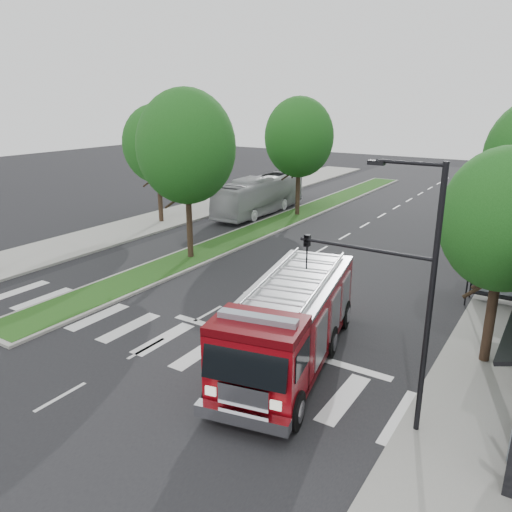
{
  "coord_description": "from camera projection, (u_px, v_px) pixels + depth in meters",
  "views": [
    {
      "loc": [
        13.25,
        -16.64,
        9.5
      ],
      "look_at": [
        0.17,
        3.85,
        1.8
      ],
      "focal_mm": 35.0,
      "sensor_mm": 36.0,
      "label": 1
    }
  ],
  "objects": [
    {
      "name": "tree_median_near",
      "position": [
        186.0,
        147.0,
        28.88
      ],
      "size": [
        5.8,
        5.8,
        10.16
      ],
      "color": "black",
      "rests_on": "ground"
    },
    {
      "name": "bus_shelter",
      "position": [
        505.0,
        266.0,
        23.22
      ],
      "size": [
        3.2,
        1.6,
        2.61
      ],
      "color": "black",
      "rests_on": "ground"
    },
    {
      "name": "ground",
      "position": [
        208.0,
        314.0,
        23.04
      ],
      "size": [
        140.0,
        140.0,
        0.0
      ],
      "primitive_type": "plane",
      "color": "black",
      "rests_on": "ground"
    },
    {
      "name": "tree_right_near",
      "position": [
        505.0,
        220.0,
        17.08
      ],
      "size": [
        4.4,
        4.4,
        8.05
      ],
      "color": "black",
      "rests_on": "ground"
    },
    {
      "name": "tree_left_mid",
      "position": [
        157.0,
        144.0,
        38.0
      ],
      "size": [
        5.2,
        5.2,
        9.16
      ],
      "color": "black",
      "rests_on": "ground"
    },
    {
      "name": "median",
      "position": [
        286.0,
        220.0,
        40.56
      ],
      "size": [
        3.0,
        50.0,
        0.15
      ],
      "color": "gray",
      "rests_on": "ground"
    },
    {
      "name": "city_bus",
      "position": [
        260.0,
        195.0,
        42.81
      ],
      "size": [
        2.92,
        11.33,
        3.14
      ],
      "primitive_type": "imported",
      "rotation": [
        0.0,
        0.0,
        0.03
      ],
      "color": "#AFB0B4",
      "rests_on": "ground"
    },
    {
      "name": "streetlight_right_near",
      "position": [
        400.0,
        280.0,
        13.89
      ],
      "size": [
        4.08,
        0.22,
        8.0
      ],
      "color": "black",
      "rests_on": "ground"
    },
    {
      "name": "tree_median_far",
      "position": [
        299.0,
        137.0,
        40.23
      ],
      "size": [
        5.6,
        5.6,
        9.72
      ],
      "color": "black",
      "rests_on": "ground"
    },
    {
      "name": "fire_engine",
      "position": [
        290.0,
        323.0,
        18.34
      ],
      "size": [
        4.77,
        10.07,
        3.36
      ],
      "rotation": [
        0.0,
        0.0,
        0.2
      ],
      "color": "#540409",
      "rests_on": "ground"
    },
    {
      "name": "sidewalk_left",
      "position": [
        139.0,
        226.0,
        38.49
      ],
      "size": [
        5.0,
        80.0,
        0.15
      ],
      "primitive_type": "cube",
      "color": "gray",
      "rests_on": "ground"
    }
  ]
}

